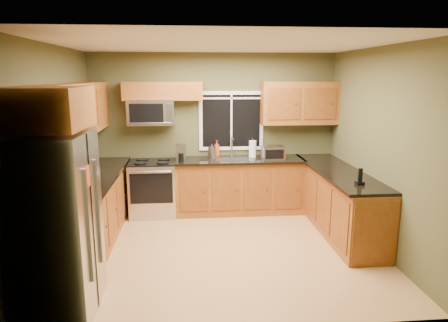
{
  "coord_description": "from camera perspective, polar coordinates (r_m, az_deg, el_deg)",
  "views": [
    {
      "loc": [
        -0.41,
        -5.08,
        2.32
      ],
      "look_at": [
        0.05,
        0.35,
        1.15
      ],
      "focal_mm": 32.0,
      "sensor_mm": 36.0,
      "label": 1
    }
  ],
  "objects": [
    {
      "name": "upper_cabinets_back_right",
      "position": [
        6.98,
        10.72,
        8.14
      ],
      "size": [
        1.3,
        0.33,
        0.72
      ],
      "primitive_type": "cube",
      "color": "brown",
      "rests_on": "back_wall"
    },
    {
      "name": "base_cabinets_left",
      "position": [
        6.02,
        -18.06,
        -6.6
      ],
      "size": [
        0.6,
        2.65,
        0.9
      ],
      "primitive_type": "cube",
      "color": "brown",
      "rests_on": "ground"
    },
    {
      "name": "left_wall",
      "position": [
        5.44,
        -22.87,
        0.88
      ],
      "size": [
        0.0,
        3.6,
        3.6
      ],
      "primitive_type": "plane",
      "rotation": [
        1.57,
        0.0,
        1.57
      ],
      "color": "#4E4E2D",
      "rests_on": "ground"
    },
    {
      "name": "microwave",
      "position": [
        6.74,
        -10.36,
        6.9
      ],
      "size": [
        0.76,
        0.41,
        0.42
      ],
      "color": "#B7B7BC",
      "rests_on": "back_wall"
    },
    {
      "name": "upper_cabinet_over_fridge",
      "position": [
        4.01,
        -24.35,
        6.92
      ],
      "size": [
        0.72,
        0.9,
        0.38
      ],
      "primitive_type": "cube",
      "color": "brown",
      "rests_on": "left_wall"
    },
    {
      "name": "ceiling",
      "position": [
        5.11,
        -0.23,
        16.39
      ],
      "size": [
        4.2,
        4.2,
        0.0
      ],
      "primitive_type": "plane",
      "rotation": [
        3.14,
        0.0,
        0.0
      ],
      "color": "white",
      "rests_on": "back_wall"
    },
    {
      "name": "back_wall",
      "position": [
        6.96,
        -1.43,
        4.1
      ],
      "size": [
        4.2,
        0.0,
        4.2
      ],
      "primitive_type": "plane",
      "rotation": [
        1.57,
        0.0,
        0.0
      ],
      "color": "#4E4E2D",
      "rests_on": "ground"
    },
    {
      "name": "countertop_left",
      "position": [
        5.88,
        -18.12,
        -2.25
      ],
      "size": [
        0.65,
        2.65,
        0.04
      ],
      "primitive_type": "cube",
      "color": "black",
      "rests_on": "base_cabinets_left"
    },
    {
      "name": "base_cabinets_peninsula",
      "position": [
        6.32,
        15.93,
        -5.56
      ],
      "size": [
        0.6,
        2.52,
        0.9
      ],
      "color": "brown",
      "rests_on": "ground"
    },
    {
      "name": "right_wall",
      "position": [
        5.75,
        21.14,
        1.59
      ],
      "size": [
        0.0,
        3.6,
        3.6
      ],
      "primitive_type": "plane",
      "rotation": [
        1.57,
        0.0,
        -1.57
      ],
      "color": "#4E4E2D",
      "rests_on": "ground"
    },
    {
      "name": "front_wall",
      "position": [
        3.44,
        2.23,
        -4.25
      ],
      "size": [
        4.2,
        0.0,
        4.2
      ],
      "primitive_type": "plane",
      "rotation": [
        -1.57,
        0.0,
        0.0
      ],
      "color": "#4E4E2D",
      "rests_on": "ground"
    },
    {
      "name": "toaster_oven",
      "position": [
        6.72,
        7.0,
        1.18
      ],
      "size": [
        0.38,
        0.3,
        0.23
      ],
      "color": "#B7B7BC",
      "rests_on": "countertop_back"
    },
    {
      "name": "sink",
      "position": [
        6.75,
        1.29,
        0.43
      ],
      "size": [
        0.6,
        0.42,
        0.36
      ],
      "color": "slate",
      "rests_on": "countertop_back"
    },
    {
      "name": "coffee_maker",
      "position": [
        6.6,
        -6.15,
        1.11
      ],
      "size": [
        0.17,
        0.23,
        0.27
      ],
      "color": "slate",
      "rests_on": "countertop_back"
    },
    {
      "name": "upper_cabinets_left",
      "position": [
        5.77,
        -20.29,
        6.81
      ],
      "size": [
        0.33,
        2.65,
        0.72
      ],
      "primitive_type": "cube",
      "color": "brown",
      "rests_on": "left_wall"
    },
    {
      "name": "floor",
      "position": [
        5.6,
        -0.21,
        -12.36
      ],
      "size": [
        4.2,
        4.2,
        0.0
      ],
      "primitive_type": "plane",
      "color": "tan",
      "rests_on": "ground"
    },
    {
      "name": "cordless_phone",
      "position": [
        5.43,
        18.84,
        -2.55
      ],
      "size": [
        0.1,
        0.1,
        0.22
      ],
      "color": "black",
      "rests_on": "countertop_peninsula"
    },
    {
      "name": "range",
      "position": [
        6.83,
        -10.07,
        -3.79
      ],
      "size": [
        0.76,
        0.69,
        0.94
      ],
      "color": "#B7B7BC",
      "rests_on": "ground"
    },
    {
      "name": "window",
      "position": [
        6.94,
        1.05,
        5.77
      ],
      "size": [
        1.12,
        0.03,
        1.02
      ],
      "color": "white",
      "rests_on": "back_wall"
    },
    {
      "name": "base_cabinets_back",
      "position": [
        6.89,
        2.21,
        -3.64
      ],
      "size": [
        2.17,
        0.6,
        0.9
      ],
      "primitive_type": "cube",
      "color": "brown",
      "rests_on": "ground"
    },
    {
      "name": "paper_towel_roll",
      "position": [
        6.87,
        4.1,
        1.73
      ],
      "size": [
        0.15,
        0.15,
        0.32
      ],
      "color": "white",
      "rests_on": "countertop_back"
    },
    {
      "name": "countertop_peninsula",
      "position": [
        6.2,
        15.94,
        -1.41
      ],
      "size": [
        0.65,
        2.5,
        0.04
      ],
      "primitive_type": "cube",
      "color": "black",
      "rests_on": "base_cabinets_peninsula"
    },
    {
      "name": "soap_bottle_a",
      "position": [
        6.9,
        -1.04,
        1.79
      ],
      "size": [
        0.14,
        0.14,
        0.28
      ],
      "primitive_type": "imported",
      "rotation": [
        0.0,
        0.0,
        0.3
      ],
      "color": "red",
      "rests_on": "countertop_back"
    },
    {
      "name": "refrigerator",
      "position": [
        4.25,
        -23.01,
        -8.41
      ],
      "size": [
        0.74,
        0.9,
        1.8
      ],
      "color": "#B7B7BC",
      "rests_on": "ground"
    },
    {
      "name": "kettle",
      "position": [
        6.76,
        -1.71,
        1.34
      ],
      "size": [
        0.18,
        0.18,
        0.25
      ],
      "color": "#B7B7BC",
      "rests_on": "countertop_back"
    },
    {
      "name": "soap_bottle_c",
      "position": [
        6.91,
        -1.37,
        1.26
      ],
      "size": [
        0.14,
        0.14,
        0.15
      ],
      "primitive_type": "imported",
      "rotation": [
        0.0,
        0.0,
        -0.16
      ],
      "color": "white",
      "rests_on": "countertop_back"
    },
    {
      "name": "countertop_back",
      "position": [
        6.75,
        2.27,
        0.14
      ],
      "size": [
        2.17,
        0.65,
        0.04
      ],
      "primitive_type": "cube",
      "color": "black",
      "rests_on": "base_cabinets_back"
    },
    {
      "name": "upper_cabinets_back_left",
      "position": [
        6.73,
        -8.73,
        9.86
      ],
      "size": [
        1.3,
        0.33,
        0.3
      ],
      "primitive_type": "cube",
      "color": "brown",
      "rests_on": "back_wall"
    }
  ]
}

